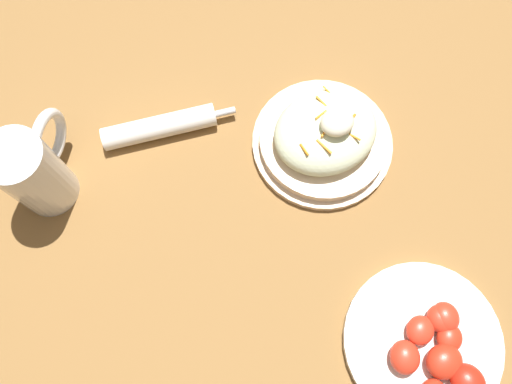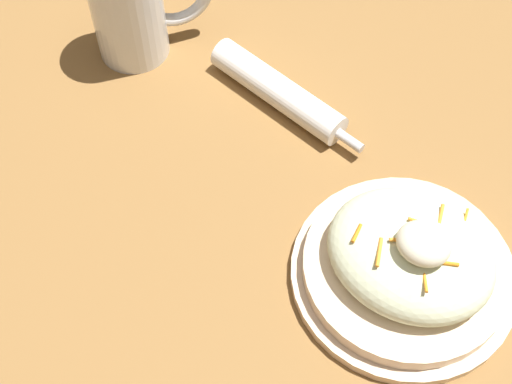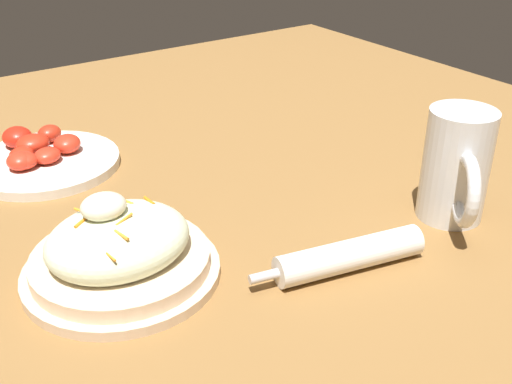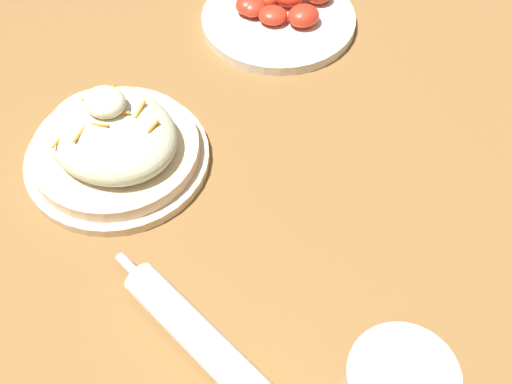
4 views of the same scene
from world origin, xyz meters
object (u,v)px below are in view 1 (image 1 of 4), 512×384
(napkin_roll, at_px, (159,127))
(beer_mug, at_px, (36,173))
(tomato_plate, at_px, (429,346))
(salad_plate, at_px, (324,136))

(napkin_roll, bearing_deg, beer_mug, -175.97)
(tomato_plate, bearing_deg, salad_plate, 86.93)
(beer_mug, bearing_deg, napkin_roll, 4.03)
(beer_mug, bearing_deg, salad_plate, -16.59)
(salad_plate, relative_size, beer_mug, 1.51)
(tomato_plate, bearing_deg, napkin_roll, 113.42)
(napkin_roll, bearing_deg, tomato_plate, -66.58)
(salad_plate, height_order, tomato_plate, salad_plate)
(salad_plate, bearing_deg, napkin_roll, 148.71)
(salad_plate, distance_m, beer_mug, 0.42)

